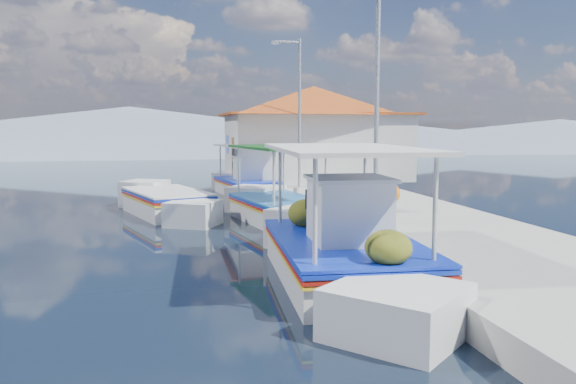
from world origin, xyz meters
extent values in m
plane|color=black|center=(0.00, 0.00, 0.00)|extent=(160.00, 160.00, 0.00)
cube|color=#9D9A93|center=(5.90, 6.00, 0.25)|extent=(5.00, 44.00, 0.50)
cylinder|color=#A5A8AD|center=(3.80, -3.00, 0.65)|extent=(0.20, 0.20, 0.30)
cylinder|color=#A5A8AD|center=(3.80, 2.00, 0.65)|extent=(0.20, 0.20, 0.30)
cylinder|color=#A5A8AD|center=(3.80, 8.00, 0.65)|extent=(0.20, 0.20, 0.30)
cylinder|color=#A5A8AD|center=(3.80, 14.00, 0.65)|extent=(0.20, 0.20, 0.30)
cube|color=silver|center=(2.68, -1.55, 0.25)|extent=(2.71, 4.96, 1.06)
cube|color=silver|center=(2.51, 1.65, 0.38)|extent=(2.49, 2.49, 1.17)
cube|color=silver|center=(2.85, -4.65, 0.25)|extent=(2.43, 2.43, 1.00)
cube|color=#0E29B7|center=(2.68, -1.55, 0.74)|extent=(2.79, 5.11, 0.07)
cube|color=#A0160D|center=(2.68, -1.55, 0.65)|extent=(2.79, 5.11, 0.06)
cube|color=yellow|center=(2.68, -1.55, 0.57)|extent=(2.79, 5.11, 0.04)
cube|color=#0E29B7|center=(2.68, -1.55, 0.81)|extent=(2.81, 5.07, 0.06)
cube|color=brown|center=(2.68, -1.55, 0.78)|extent=(2.51, 4.86, 0.06)
cube|color=silver|center=(2.70, -1.89, 1.39)|extent=(1.42, 1.52, 1.23)
cube|color=silver|center=(2.70, -1.89, 2.03)|extent=(1.55, 1.64, 0.07)
cylinder|color=beige|center=(1.59, 0.43, 1.67)|extent=(0.08, 0.08, 1.78)
cylinder|color=beige|center=(3.55, 0.53, 1.67)|extent=(0.08, 0.08, 1.78)
cylinder|color=beige|center=(1.81, -3.63, 1.67)|extent=(0.08, 0.08, 1.78)
cylinder|color=beige|center=(3.77, -3.53, 1.67)|extent=(0.08, 0.08, 1.78)
cube|color=silver|center=(2.68, -1.55, 2.57)|extent=(2.83, 4.97, 0.08)
ellipsoid|color=#444913|center=(2.15, -0.02, 1.10)|extent=(0.85, 0.93, 0.64)
ellipsoid|color=#444913|center=(2.90, 0.58, 1.05)|extent=(0.71, 0.79, 0.54)
ellipsoid|color=#444913|center=(3.01, -3.54, 1.07)|extent=(0.76, 0.83, 0.57)
sphere|color=orange|center=(3.76, -0.82, 1.62)|extent=(0.45, 0.45, 0.45)
cube|color=silver|center=(2.73, 5.53, 0.22)|extent=(2.76, 4.13, 0.97)
cube|color=silver|center=(3.24, 8.03, 0.35)|extent=(2.04, 2.04, 1.07)
cube|color=silver|center=(2.24, 3.10, 0.22)|extent=(1.98, 1.98, 0.92)
cube|color=#0E29B7|center=(2.73, 5.53, 0.67)|extent=(2.84, 4.25, 0.06)
cube|color=#A0160D|center=(2.73, 5.53, 0.59)|extent=(2.84, 4.25, 0.05)
cube|color=yellow|center=(2.73, 5.53, 0.52)|extent=(2.84, 4.25, 0.04)
cube|color=#1C60A9|center=(2.73, 5.53, 0.74)|extent=(2.85, 4.22, 0.05)
cube|color=brown|center=(2.73, 5.53, 0.71)|extent=(2.58, 4.02, 0.05)
cylinder|color=beige|center=(2.25, 7.25, 1.53)|extent=(0.07, 0.07, 1.63)
cylinder|color=beige|center=(3.85, 6.93, 1.53)|extent=(0.07, 0.07, 1.63)
cylinder|color=beige|center=(1.61, 4.13, 1.53)|extent=(0.07, 0.07, 1.63)
cylinder|color=beige|center=(3.21, 3.80, 1.53)|extent=(0.07, 0.07, 1.63)
cube|color=#0D4212|center=(2.73, 5.53, 2.35)|extent=(2.86, 4.15, 0.07)
cube|color=silver|center=(-0.74, 7.72, 0.25)|extent=(3.11, 4.24, 1.06)
cube|color=silver|center=(0.07, 10.13, 0.38)|extent=(1.93, 1.93, 1.17)
cube|color=silver|center=(-1.52, 5.39, 0.25)|extent=(1.88, 1.88, 1.00)
cube|color=#0E29B7|center=(-0.74, 7.72, 0.74)|extent=(3.21, 4.37, 0.07)
cube|color=#A0160D|center=(-0.74, 7.72, 0.65)|extent=(3.21, 4.37, 0.06)
cube|color=yellow|center=(-0.74, 7.72, 0.57)|extent=(3.21, 4.37, 0.04)
cube|color=silver|center=(-0.74, 7.72, 0.81)|extent=(3.21, 4.34, 0.06)
cube|color=brown|center=(-0.74, 7.72, 0.78)|extent=(2.94, 4.12, 0.06)
cube|color=silver|center=(2.67, 12.96, 0.20)|extent=(2.53, 4.02, 0.88)
cube|color=silver|center=(3.08, 15.42, 0.32)|extent=(1.96, 1.96, 0.98)
cube|color=silver|center=(2.29, 10.56, 0.20)|extent=(1.91, 1.91, 0.84)
cube|color=#0E29B7|center=(2.67, 12.96, 0.61)|extent=(2.61, 4.14, 0.06)
cube|color=#A0160D|center=(2.67, 12.96, 0.54)|extent=(2.61, 4.14, 0.05)
cube|color=yellow|center=(2.67, 12.96, 0.47)|extent=(2.61, 4.14, 0.04)
cube|color=#0E29B7|center=(2.67, 12.96, 0.68)|extent=(2.62, 4.10, 0.05)
cube|color=brown|center=(2.67, 12.96, 0.65)|extent=(2.36, 3.92, 0.05)
cube|color=silver|center=(2.63, 12.68, 1.16)|extent=(1.26, 1.37, 1.02)
cube|color=silver|center=(2.63, 12.68, 1.69)|extent=(1.37, 1.47, 0.06)
cylinder|color=beige|center=(2.16, 14.64, 1.40)|extent=(0.07, 0.07, 1.49)
cylinder|color=beige|center=(3.70, 14.38, 1.40)|extent=(0.07, 0.07, 1.49)
cylinder|color=beige|center=(1.65, 11.53, 1.40)|extent=(0.07, 0.07, 1.49)
cylinder|color=beige|center=(3.19, 11.28, 1.40)|extent=(0.07, 0.07, 1.49)
cube|color=silver|center=(2.67, 12.96, 2.14)|extent=(2.63, 4.03, 0.07)
cube|color=silver|center=(6.20, 15.00, 2.00)|extent=(8.00, 6.00, 3.00)
cube|color=#A95017|center=(6.20, 15.00, 3.55)|extent=(8.64, 6.48, 0.10)
pyramid|color=#A95017|center=(6.20, 15.00, 4.20)|extent=(10.49, 10.49, 1.40)
cube|color=brown|center=(2.22, 14.00, 1.50)|extent=(0.06, 1.00, 2.00)
cube|color=#0E29B7|center=(2.22, 16.50, 2.10)|extent=(0.06, 1.20, 0.90)
cylinder|color=#A5A8AD|center=(4.60, 2.00, 3.50)|extent=(0.12, 0.12, 6.00)
cylinder|color=#A5A8AD|center=(4.60, 11.00, 3.50)|extent=(0.12, 0.12, 6.00)
cylinder|color=#A5A8AD|center=(4.10, 11.00, 6.35)|extent=(1.00, 0.08, 0.08)
cube|color=#A5A8AD|center=(3.60, 11.00, 6.30)|extent=(0.30, 0.14, 0.14)
cone|color=slate|center=(-5.00, 56.00, 2.45)|extent=(96.00, 96.00, 5.50)
cone|color=slate|center=(25.00, 56.00, 1.60)|extent=(76.80, 76.80, 3.80)
cone|color=slate|center=(50.00, 56.00, 1.80)|extent=(89.60, 89.60, 4.20)
camera|label=1|loc=(-0.60, -12.18, 3.00)|focal=36.18mm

